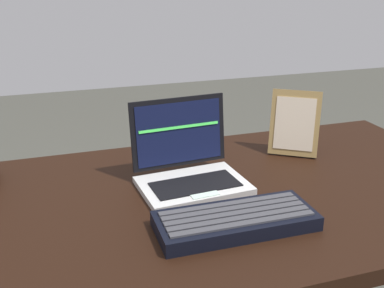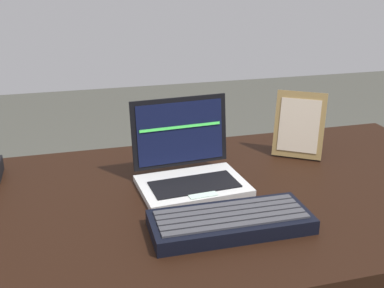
% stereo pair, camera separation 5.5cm
% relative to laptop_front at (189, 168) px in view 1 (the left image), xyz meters
% --- Properties ---
extents(desk, '(1.47, 0.76, 0.70)m').
position_rel_laptop_front_xyz_m(desk, '(0.04, -0.08, -0.11)').
color(desk, black).
rests_on(desk, ground).
extents(laptop_front, '(0.28, 0.22, 0.21)m').
position_rel_laptop_front_xyz_m(laptop_front, '(0.00, 0.00, 0.00)').
color(laptop_front, beige).
rests_on(laptop_front, desk).
extents(external_keyboard, '(0.34, 0.14, 0.04)m').
position_rel_laptop_front_xyz_m(external_keyboard, '(0.03, -0.24, -0.03)').
color(external_keyboard, black).
rests_on(external_keyboard, desk).
extents(photo_frame, '(0.15, 0.12, 0.19)m').
position_rel_laptop_front_xyz_m(photo_frame, '(0.36, 0.10, 0.05)').
color(photo_frame, olive).
rests_on(photo_frame, desk).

